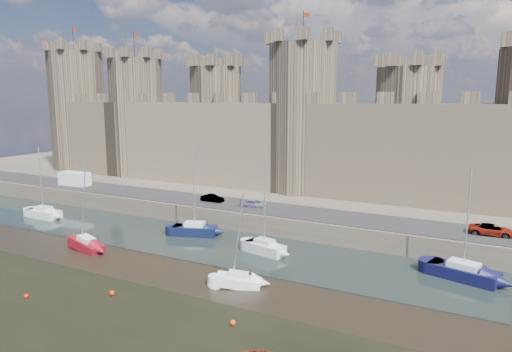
% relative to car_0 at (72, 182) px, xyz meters
% --- Properties ---
extents(ground, '(160.00, 160.00, 0.00)m').
position_rel_car_0_xyz_m(ground, '(34.40, -33.83, -3.05)').
color(ground, black).
rests_on(ground, ground).
extents(water_channel, '(160.00, 12.00, 0.08)m').
position_rel_car_0_xyz_m(water_channel, '(34.40, -9.83, -3.01)').
color(water_channel, black).
rests_on(water_channel, ground).
extents(quay, '(160.00, 60.00, 2.50)m').
position_rel_car_0_xyz_m(quay, '(34.40, 26.17, -1.80)').
color(quay, '#4C443A').
rests_on(quay, ground).
extents(road, '(160.00, 7.00, 0.10)m').
position_rel_car_0_xyz_m(road, '(34.40, 0.17, -0.50)').
color(road, black).
rests_on(road, quay).
extents(castle, '(108.50, 11.00, 29.00)m').
position_rel_car_0_xyz_m(castle, '(33.76, 14.17, 8.62)').
color(castle, '#42382B').
rests_on(castle, quay).
extents(car_0, '(3.46, 2.23, 1.10)m').
position_rel_car_0_xyz_m(car_0, '(0.00, 0.00, 0.00)').
color(car_0, gray).
rests_on(car_0, quay).
extents(car_1, '(3.45, 1.28, 1.13)m').
position_rel_car_0_xyz_m(car_1, '(28.48, 0.04, 0.02)').
color(car_1, gray).
rests_on(car_1, quay).
extents(car_2, '(3.90, 2.21, 1.07)m').
position_rel_car_0_xyz_m(car_2, '(35.33, -0.11, -0.02)').
color(car_2, gray).
rests_on(car_2, quay).
extents(car_3, '(4.64, 2.27, 1.27)m').
position_rel_car_0_xyz_m(car_3, '(64.22, 0.37, 0.09)').
color(car_3, gray).
rests_on(car_3, quay).
extents(van, '(5.55, 2.47, 2.37)m').
position_rel_car_0_xyz_m(van, '(0.96, -0.33, 0.64)').
color(van, silver).
rests_on(van, quay).
extents(sailboat_0, '(5.55, 2.23, 10.33)m').
position_rel_car_0_xyz_m(sailboat_0, '(6.30, -10.83, -2.25)').
color(sailboat_0, silver).
rests_on(sailboat_0, ground).
extents(sailboat_1, '(5.91, 3.80, 11.04)m').
position_rel_car_0_xyz_m(sailboat_1, '(30.91, -7.91, -2.20)').
color(sailboat_1, black).
rests_on(sailboat_1, ground).
extents(sailboat_2, '(5.11, 2.85, 10.41)m').
position_rel_car_0_xyz_m(sailboat_2, '(41.77, -9.91, -2.22)').
color(sailboat_2, silver).
rests_on(sailboat_2, ground).
extents(sailboat_3, '(6.67, 4.00, 10.96)m').
position_rel_car_0_xyz_m(sailboat_3, '(62.01, -7.81, -2.21)').
color(sailboat_3, black).
rests_on(sailboat_3, ground).
extents(sailboat_4, '(4.70, 2.40, 10.50)m').
position_rel_car_0_xyz_m(sailboat_4, '(23.18, -18.29, -2.28)').
color(sailboat_4, maroon).
rests_on(sailboat_4, ground).
extents(sailboat_5, '(4.43, 3.11, 8.91)m').
position_rel_car_0_xyz_m(sailboat_5, '(43.62, -19.15, -2.39)').
color(sailboat_5, white).
rests_on(sailboat_5, ground).
extents(buoy_0, '(0.42, 0.42, 0.42)m').
position_rel_car_0_xyz_m(buoy_0, '(28.38, -29.81, -2.84)').
color(buoy_0, red).
rests_on(buoy_0, ground).
extents(buoy_1, '(0.49, 0.49, 0.49)m').
position_rel_car_0_xyz_m(buoy_1, '(34.60, -25.94, -2.81)').
color(buoy_1, red).
rests_on(buoy_1, ground).
extents(buoy_3, '(0.44, 0.44, 0.44)m').
position_rel_car_0_xyz_m(buoy_3, '(46.83, -25.67, -2.83)').
color(buoy_3, '#E43C0A').
rests_on(buoy_3, ground).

